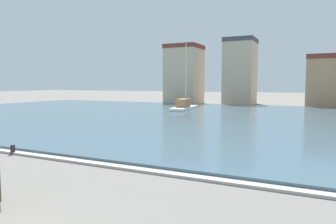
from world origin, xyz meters
TOP-DOWN VIEW (x-y plane):
  - harbor_water at (0.00, 29.48)m, footprint 91.26×42.26m
  - quay_edge_coping at (0.00, 8.10)m, footprint 91.26×0.50m
  - sailboat_white at (-10.64, 37.47)m, footprint 2.84×9.55m
  - mooring_bollard at (-8.40, 7.95)m, footprint 0.24×0.24m
  - townhouse_narrow_midrow at (-17.44, 53.14)m, footprint 6.31×6.47m
  - townhouse_corner_house at (-7.25, 56.13)m, footprint 5.49×6.27m
  - townhouse_wide_warehouse at (6.95, 54.53)m, footprint 5.39×5.86m

SIDE VIEW (x-z plane):
  - quay_edge_coping at x=0.00m, z-range 0.00..0.12m
  - harbor_water at x=0.00m, z-range 0.00..0.25m
  - mooring_bollard at x=-8.40m, z-range 0.00..0.50m
  - sailboat_white at x=-10.64m, z-range -4.14..5.28m
  - townhouse_wide_warehouse at x=6.95m, z-range 0.01..8.60m
  - townhouse_narrow_midrow at x=-17.44m, z-range 0.01..11.34m
  - townhouse_corner_house at x=-7.25m, z-range 0.02..12.32m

